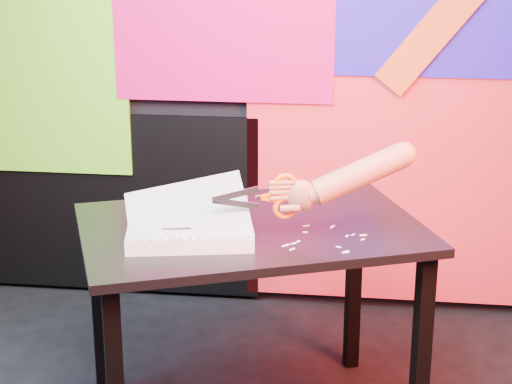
# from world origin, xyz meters

# --- Properties ---
(room) EXTENTS (3.01, 3.01, 2.71)m
(room) POSITION_xyz_m (0.00, 0.00, 1.35)
(room) COLOR black
(room) RESTS_ON ground
(backdrop) EXTENTS (2.88, 0.05, 2.08)m
(backdrop) POSITION_xyz_m (0.06, 1.46, 0.96)
(backdrop) COLOR red
(backdrop) RESTS_ON ground
(work_table) EXTENTS (1.29, 1.09, 0.75)m
(work_table) POSITION_xyz_m (0.00, 0.45, 0.65)
(work_table) COLOR black
(work_table) RESTS_ON ground
(printout_stack) EXTENTS (0.45, 0.35, 0.20)m
(printout_stack) POSITION_xyz_m (-0.17, 0.31, 0.78)
(printout_stack) COLOR white
(printout_stack) RESTS_ON work_table
(scissors) EXTENTS (0.26, 0.09, 0.15)m
(scissors) POSITION_xyz_m (0.10, 0.36, 0.88)
(scissors) COLOR silver
(scissors) RESTS_ON printout_stack
(hand_forearm) EXTENTS (0.44, 0.18, 0.21)m
(hand_forearm) POSITION_xyz_m (0.32, 0.42, 0.94)
(hand_forearm) COLOR #956049
(hand_forearm) RESTS_ON work_table
(paper_clippings) EXTENTS (0.26, 0.24, 0.00)m
(paper_clippings) POSITION_xyz_m (0.25, 0.35, 0.75)
(paper_clippings) COLOR white
(paper_clippings) RESTS_ON work_table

